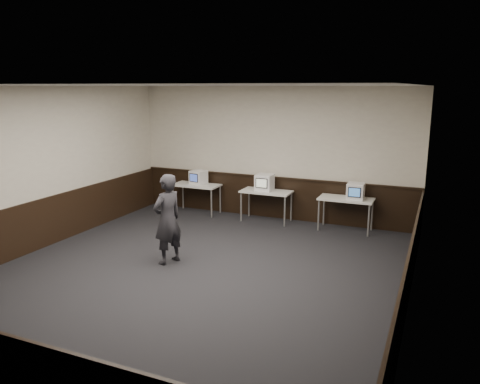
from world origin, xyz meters
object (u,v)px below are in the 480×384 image
at_px(desk_right, 346,201).
at_px(person, 168,219).
at_px(desk_left, 196,187).
at_px(emac_right, 356,191).
at_px(emac_center, 264,182).
at_px(emac_left, 198,177).
at_px(desk_center, 266,194).

relative_size(desk_right, person, 0.72).
relative_size(desk_left, person, 0.72).
height_order(emac_right, person, person).
height_order(desk_right, emac_center, emac_center).
bearing_deg(desk_right, desk_left, 180.00).
xyz_separation_m(emac_left, emac_center, (1.80, -0.02, 0.02)).
xyz_separation_m(desk_right, person, (-2.60, -3.29, 0.15)).
height_order(emac_left, emac_right, emac_right).
height_order(desk_left, desk_right, same).
height_order(desk_center, person, person).
bearing_deg(emac_center, person, -101.67).
relative_size(desk_center, person, 0.72).
height_order(desk_left, desk_center, same).
bearing_deg(person, emac_center, -172.34).
height_order(desk_left, emac_left, emac_left).
bearing_deg(desk_left, desk_right, 0.00).
height_order(desk_center, emac_center, emac_center).
bearing_deg(emac_left, desk_center, 9.44).
bearing_deg(emac_center, emac_left, 178.52).
xyz_separation_m(desk_left, desk_center, (1.90, 0.00, 0.00)).
xyz_separation_m(desk_center, desk_right, (1.90, 0.00, 0.00)).
bearing_deg(desk_right, emac_left, 179.32).
relative_size(emac_right, person, 0.24).
xyz_separation_m(desk_right, emac_center, (-1.96, 0.02, 0.27)).
xyz_separation_m(desk_left, emac_right, (4.01, -0.05, 0.25)).
relative_size(desk_center, desk_right, 1.00).
bearing_deg(emac_right, desk_left, 177.39).
bearing_deg(emac_center, emac_right, -2.56).
relative_size(emac_center, person, 0.26).
bearing_deg(desk_center, person, -101.98).
distance_m(emac_right, person, 4.29).
distance_m(emac_left, emac_center, 1.80).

